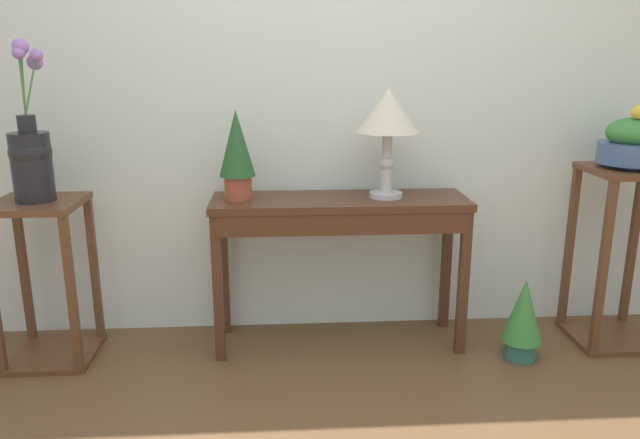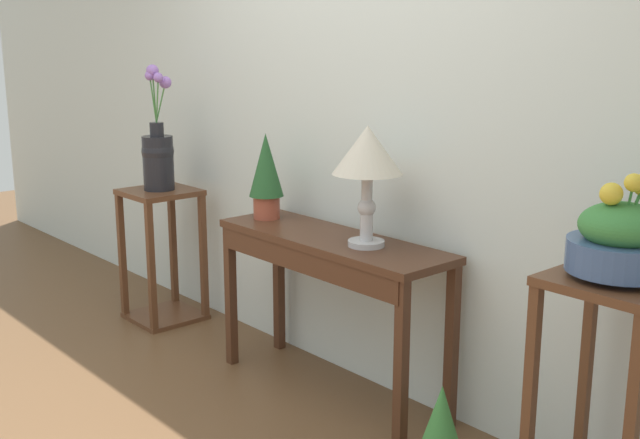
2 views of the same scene
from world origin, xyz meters
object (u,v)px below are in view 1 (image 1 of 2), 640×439
Objects in this scene: pedestal_stand_right at (619,257)px; planter_bowl_wide_right at (634,142)px; console_table at (340,222)px; pedestal_stand_left at (46,282)px; potted_plant_floor at (523,317)px; table_lamp at (388,117)px; flower_vase_tall_left at (31,154)px; potted_plant_on_console at (237,151)px.

pedestal_stand_right is 2.69× the size of planter_bowl_wide_right.
pedestal_stand_right reaches higher than console_table.
pedestal_stand_left is 1.92× the size of potted_plant_floor.
pedestal_stand_right is at bearing 117.28° from planter_bowl_wide_right.
table_lamp reaches higher than pedestal_stand_right.
pedestal_stand_left reaches higher than console_table.
flower_vase_tall_left is 2.82m from pedestal_stand_right.
console_table is 2.38× the size of table_lamp.
potted_plant_on_console reaches higher than pedestal_stand_left.
flower_vase_tall_left is 2.37m from potted_plant_floor.
pedestal_stand_right reaches higher than pedestal_stand_left.
potted_plant_on_console is at bearing 177.78° from planter_bowl_wide_right.
planter_bowl_wide_right reaches higher than potted_plant_on_console.
flower_vase_tall_left reaches higher than console_table.
planter_bowl_wide_right reaches higher than pedestal_stand_left.
potted_plant_on_console is at bearing 179.53° from table_lamp.
potted_plant_on_console is 0.90m from flower_vase_tall_left.
flower_vase_tall_left is at bearing -177.86° from console_table.
console_table is 3.67× the size of planter_bowl_wide_right.
flower_vase_tall_left reaches higher than table_lamp.
pedestal_stand_left is 0.60m from flower_vase_tall_left.
planter_bowl_wide_right is at bearing -2.22° from potted_plant_on_console.
planter_bowl_wide_right is at bearing 0.16° from pedestal_stand_left.
planter_bowl_wide_right is at bearing -3.27° from table_lamp.
console_table is at bearing 178.24° from pedestal_stand_right.
pedestal_stand_left is 2.33× the size of planter_bowl_wide_right.
potted_plant_on_console reaches higher than potted_plant_floor.
flower_vase_tall_left is at bearing -177.34° from table_lamp.
flower_vase_tall_left is 1.74× the size of potted_plant_floor.
pedestal_stand_right is 0.60m from potted_plant_floor.
pedestal_stand_right is at bearing -3.22° from table_lamp.
console_table is 1.43m from flower_vase_tall_left.
pedestal_stand_left is 1.11× the size of flower_vase_tall_left.
table_lamp is at bearing 5.88° from console_table.
pedestal_stand_left is at bearing 172.73° from flower_vase_tall_left.
potted_plant_floor is (1.34, -0.24, -0.77)m from potted_plant_on_console.
potted_plant_floor is at bearing -162.61° from planter_bowl_wide_right.
table_lamp is 1.78m from pedestal_stand_left.
flower_vase_tall_left reaches higher than potted_plant_floor.
flower_vase_tall_left reaches higher than pedestal_stand_left.
flower_vase_tall_left is 0.78× the size of pedestal_stand_right.
potted_plant_floor is (0.86, -0.21, -0.42)m from console_table.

